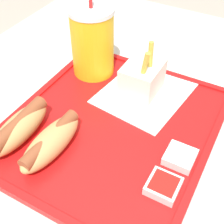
% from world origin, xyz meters
% --- Properties ---
extents(food_tray, '(0.39, 0.34, 0.01)m').
position_xyz_m(food_tray, '(0.02, 0.01, 0.76)').
color(food_tray, red).
rests_on(food_tray, dining_table).
extents(paper_napkin, '(0.19, 0.17, 0.00)m').
position_xyz_m(paper_napkin, '(0.13, -0.01, 0.76)').
color(paper_napkin, white).
rests_on(paper_napkin, food_tray).
extents(soda_cup, '(0.09, 0.09, 0.18)m').
position_xyz_m(soda_cup, '(0.14, 0.12, 0.83)').
color(soda_cup, gold).
rests_on(soda_cup, food_tray).
extents(hot_dog_far, '(0.13, 0.05, 0.04)m').
position_xyz_m(hot_dog_far, '(-0.08, 0.13, 0.78)').
color(hot_dog_far, tan).
rests_on(hot_dog_far, food_tray).
extents(hot_dog_near, '(0.14, 0.05, 0.04)m').
position_xyz_m(hot_dog_near, '(-0.08, 0.06, 0.78)').
color(hot_dog_near, tan).
rests_on(hot_dog_near, food_tray).
extents(fries_carton, '(0.08, 0.07, 0.11)m').
position_xyz_m(fries_carton, '(0.13, -0.00, 0.79)').
color(fries_carton, silver).
rests_on(fries_carton, food_tray).
extents(sauce_cup_mayo, '(0.05, 0.05, 0.02)m').
position_xyz_m(sauce_cup_mayo, '(0.01, -0.13, 0.77)').
color(sauce_cup_mayo, silver).
rests_on(sauce_cup_mayo, food_tray).
extents(sauce_cup_ketchup, '(0.05, 0.05, 0.02)m').
position_xyz_m(sauce_cup_ketchup, '(-0.06, -0.12, 0.77)').
color(sauce_cup_ketchup, silver).
rests_on(sauce_cup_ketchup, food_tray).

